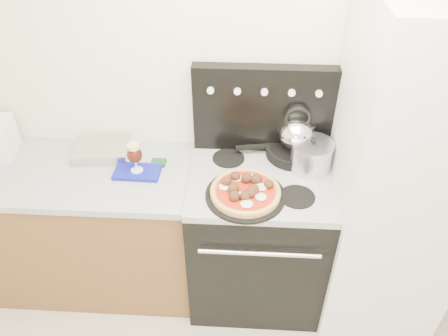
# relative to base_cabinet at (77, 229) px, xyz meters

# --- Properties ---
(room_shell) EXTENTS (3.52, 3.01, 2.52)m
(room_shell) POSITION_rel_base_cabinet_xyz_m (1.02, -0.91, 0.82)
(room_shell) COLOR beige
(room_shell) RESTS_ON ground
(base_cabinet) EXTENTS (1.45, 0.60, 0.86)m
(base_cabinet) POSITION_rel_base_cabinet_xyz_m (0.00, 0.00, 0.00)
(base_cabinet) COLOR brown
(base_cabinet) RESTS_ON ground
(countertop) EXTENTS (1.48, 0.63, 0.04)m
(countertop) POSITION_rel_base_cabinet_xyz_m (0.00, 0.00, 0.45)
(countertop) COLOR #ACABB5
(countertop) RESTS_ON base_cabinet
(stove_body) EXTENTS (0.76, 0.65, 0.88)m
(stove_body) POSITION_rel_base_cabinet_xyz_m (1.10, -0.02, 0.01)
(stove_body) COLOR black
(stove_body) RESTS_ON ground
(cooktop) EXTENTS (0.76, 0.65, 0.04)m
(cooktop) POSITION_rel_base_cabinet_xyz_m (1.10, -0.02, 0.47)
(cooktop) COLOR #ADADB2
(cooktop) RESTS_ON stove_body
(backguard) EXTENTS (0.76, 0.08, 0.50)m
(backguard) POSITION_rel_base_cabinet_xyz_m (1.10, 0.25, 0.74)
(backguard) COLOR black
(backguard) RESTS_ON cooktop
(fridge) EXTENTS (0.64, 0.68, 1.90)m
(fridge) POSITION_rel_base_cabinet_xyz_m (1.80, -0.05, 0.52)
(fridge) COLOR silver
(fridge) RESTS_ON ground
(foil_sheet) EXTENTS (0.32, 0.25, 0.06)m
(foil_sheet) POSITION_rel_base_cabinet_xyz_m (0.20, 0.14, 0.50)
(foil_sheet) COLOR silver
(foil_sheet) RESTS_ON countertop
(oven_mitt) EXTENTS (0.25, 0.15, 0.02)m
(oven_mitt) POSITION_rel_base_cabinet_xyz_m (0.44, -0.01, 0.48)
(oven_mitt) COLOR #1218A1
(oven_mitt) RESTS_ON countertop
(beer_glass) EXTENTS (0.09, 0.09, 0.17)m
(beer_glass) POSITION_rel_base_cabinet_xyz_m (0.44, -0.01, 0.58)
(beer_glass) COLOR #340F07
(beer_glass) RESTS_ON oven_mitt
(pizza_pan) EXTENTS (0.45, 0.45, 0.01)m
(pizza_pan) POSITION_rel_base_cabinet_xyz_m (1.03, -0.18, 0.50)
(pizza_pan) COLOR black
(pizza_pan) RESTS_ON cooktop
(pizza) EXTENTS (0.35, 0.35, 0.05)m
(pizza) POSITION_rel_base_cabinet_xyz_m (1.03, -0.18, 0.53)
(pizza) COLOR gold
(pizza) RESTS_ON pizza_pan
(skillet) EXTENTS (0.36, 0.36, 0.06)m
(skillet) POSITION_rel_base_cabinet_xyz_m (1.29, 0.18, 0.52)
(skillet) COLOR black
(skillet) RESTS_ON cooktop
(tea_kettle) EXTENTS (0.21, 0.21, 0.21)m
(tea_kettle) POSITION_rel_base_cabinet_xyz_m (1.29, 0.18, 0.65)
(tea_kettle) COLOR silver
(tea_kettle) RESTS_ON skillet
(stock_pot) EXTENTS (0.25, 0.25, 0.16)m
(stock_pot) POSITION_rel_base_cabinet_xyz_m (1.37, 0.06, 0.57)
(stock_pot) COLOR silver
(stock_pot) RESTS_ON cooktop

